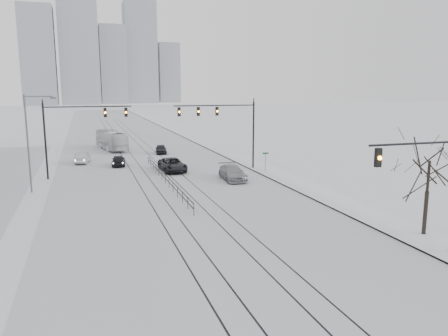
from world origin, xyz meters
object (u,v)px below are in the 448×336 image
at_px(sedan_nb_right, 233,173).
at_px(box_truck, 111,140).
at_px(bare_tree, 429,169).
at_px(sedan_nb_front, 173,165).
at_px(sedan_sb_outer, 82,158).
at_px(traffic_mast_near, 434,179).
at_px(sedan_sb_inner, 118,160).
at_px(sedan_nb_far, 161,149).

distance_m(sedan_nb_right, box_truck, 29.83).
bearing_deg(sedan_nb_right, bare_tree, -70.50).
bearing_deg(sedan_nb_front, sedan_sb_outer, 134.63).
xyz_separation_m(sedan_nb_front, sedan_nb_right, (5.07, -6.75, -0.01)).
height_order(traffic_mast_near, sedan_nb_front, traffic_mast_near).
bearing_deg(traffic_mast_near, sedan_sb_inner, 111.91).
height_order(sedan_sb_inner, sedan_sb_outer, sedan_sb_outer).
xyz_separation_m(traffic_mast_near, sedan_sb_inner, (-14.49, 36.03, -3.88)).
xyz_separation_m(sedan_nb_right, sedan_nb_far, (-3.94, 21.20, -0.10)).
height_order(bare_tree, box_truck, bare_tree).
bearing_deg(sedan_nb_far, sedan_sb_inner, -120.74).
xyz_separation_m(bare_tree, sedan_nb_front, (-11.20, 27.38, -3.73)).
distance_m(sedan_sb_outer, sedan_nb_front, 13.55).
xyz_separation_m(sedan_sb_outer, sedan_nb_right, (15.04, -15.92, 0.07)).
bearing_deg(box_truck, sedan_sb_inner, 78.44).
bearing_deg(box_truck, sedan_sb_outer, 58.69).
relative_size(sedan_sb_outer, sedan_nb_far, 1.09).
bearing_deg(sedan_sb_outer, sedan_nb_right, 143.41).
height_order(sedan_sb_inner, sedan_nb_right, sedan_nb_right).
bearing_deg(traffic_mast_near, box_truck, 105.58).
height_order(sedan_sb_inner, sedan_nb_front, sedan_nb_front).
bearing_deg(bare_tree, sedan_nb_front, 112.25).
relative_size(sedan_sb_outer, sedan_nb_right, 0.80).
bearing_deg(sedan_nb_front, sedan_nb_far, 82.78).
distance_m(sedan_sb_outer, box_truck, 12.74).
distance_m(bare_tree, sedan_nb_right, 21.85).
bearing_deg(sedan_nb_right, box_truck, 113.86).
distance_m(traffic_mast_near, sedan_sb_outer, 43.95).
distance_m(traffic_mast_near, sedan_nb_front, 31.86).
relative_size(sedan_nb_front, sedan_nb_far, 1.43).
xyz_separation_m(bare_tree, sedan_sb_inner, (-16.90, 33.03, -3.81)).
relative_size(sedan_sb_inner, sedan_nb_front, 0.73).
xyz_separation_m(sedan_nb_right, box_truck, (-10.64, 27.86, 0.72)).
xyz_separation_m(sedan_nb_far, box_truck, (-6.70, 6.65, 0.82)).
distance_m(traffic_mast_near, sedan_sb_inner, 39.03).
bearing_deg(traffic_mast_near, sedan_sb_outer, 115.37).
bearing_deg(sedan_nb_right, sedan_nb_front, 129.88).
height_order(bare_tree, sedan_nb_right, bare_tree).
bearing_deg(sedan_nb_far, sedan_nb_front, -87.42).
relative_size(bare_tree, box_truck, 0.58).
bearing_deg(bare_tree, traffic_mast_near, -128.76).
xyz_separation_m(sedan_sb_inner, box_truck, (0.13, 15.46, 0.79)).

